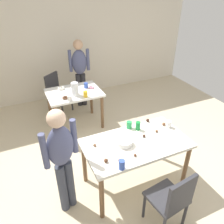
{
  "coord_description": "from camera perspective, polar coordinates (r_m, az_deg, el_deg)",
  "views": [
    {
      "loc": [
        -1.23,
        -2.07,
        2.61
      ],
      "look_at": [
        -0.06,
        0.52,
        0.9
      ],
      "focal_mm": 36.08,
      "sensor_mm": 36.0,
      "label": 1
    }
  ],
  "objects": [
    {
      "name": "donut_far_1",
      "position": [
        4.42,
        -5.24,
        6.21
      ],
      "size": [
        0.1,
        0.1,
        0.03
      ],
      "primitive_type": "torus",
      "color": "pink",
      "rests_on": "dining_table_far"
    },
    {
      "name": "fork_near",
      "position": [
        3.12,
        5.41,
        -5.68
      ],
      "size": [
        0.17,
        0.02,
        0.01
      ],
      "primitive_type": "cube",
      "color": "silver",
      "rests_on": "dining_table_near"
    },
    {
      "name": "mixing_bowl",
      "position": [
        2.92,
        3.14,
        -7.68
      ],
      "size": [
        0.21,
        0.21,
        0.07
      ],
      "primitive_type": "cylinder",
      "color": "white",
      "rests_on": "dining_table_near"
    },
    {
      "name": "dining_table_far",
      "position": [
        4.38,
        -9.53,
        3.73
      ],
      "size": [
        1.01,
        0.74,
        0.75
      ],
      "color": "white",
      "rests_on": "ground_plane"
    },
    {
      "name": "pitcher_far",
      "position": [
        4.14,
        -9.39,
        5.77
      ],
      "size": [
        0.13,
        0.13,
        0.24
      ],
      "primitive_type": "cylinder",
      "color": "white",
      "rests_on": "dining_table_far"
    },
    {
      "name": "cup_near_0",
      "position": [
        2.58,
        2.49,
        -13.17
      ],
      "size": [
        0.07,
        0.07,
        0.12
      ],
      "primitive_type": "cylinder",
      "color": "#3351B2",
      "rests_on": "dining_table_near"
    },
    {
      "name": "soda_can",
      "position": [
        3.19,
        6.59,
        -3.51
      ],
      "size": [
        0.07,
        0.07,
        0.12
      ],
      "primitive_type": "cylinder",
      "color": "#198438",
      "rests_on": "dining_table_near"
    },
    {
      "name": "cup_far_2",
      "position": [
        3.99,
        -10.66,
        3.45
      ],
      "size": [
        0.08,
        0.08,
        0.1
      ],
      "primitive_type": "cylinder",
      "color": "white",
      "rests_on": "dining_table_far"
    },
    {
      "name": "cake_ball_3",
      "position": [
        3.4,
        9.06,
        -2.09
      ],
      "size": [
        0.05,
        0.05,
        0.05
      ],
      "primitive_type": "sphere",
      "color": "#3D2319",
      "rests_on": "dining_table_near"
    },
    {
      "name": "cake_ball_7",
      "position": [
        2.77,
        5.87,
        -10.81
      ],
      "size": [
        0.04,
        0.04,
        0.04
      ],
      "primitive_type": "sphere",
      "color": "brown",
      "rests_on": "dining_table_near"
    },
    {
      "name": "donut_far_2",
      "position": [
        4.47,
        -12.76,
        5.91
      ],
      "size": [
        0.13,
        0.13,
        0.04
      ],
      "primitive_type": "torus",
      "color": "white",
      "rests_on": "dining_table_far"
    },
    {
      "name": "donut_far_0",
      "position": [
        4.1,
        -11.74,
        3.55
      ],
      "size": [
        0.11,
        0.11,
        0.03
      ],
      "primitive_type": "torus",
      "color": "brown",
      "rests_on": "dining_table_far"
    },
    {
      "name": "dining_table_near",
      "position": [
        3.05,
        6.03,
        -8.98
      ],
      "size": [
        1.38,
        0.77,
        0.75
      ],
      "color": "silver",
      "rests_on": "ground_plane"
    },
    {
      "name": "cake_ball_4",
      "position": [
        3.2,
        11.25,
        -4.78
      ],
      "size": [
        0.04,
        0.04,
        0.04
      ],
      "primitive_type": "sphere",
      "color": "brown",
      "rests_on": "dining_table_near"
    },
    {
      "name": "ground_plane",
      "position": [
        3.55,
        4.45,
        -16.38
      ],
      "size": [
        6.4,
        6.4,
        0.0
      ],
      "primitive_type": "plane",
      "color": "beige"
    },
    {
      "name": "cake_ball_2",
      "position": [
        2.91,
        -4.41,
        -8.38
      ],
      "size": [
        0.04,
        0.04,
        0.04
      ],
      "primitive_type": "sphere",
      "color": "brown",
      "rests_on": "dining_table_near"
    },
    {
      "name": "chair_far_table",
      "position": [
        5.03,
        -13.85,
        5.21
      ],
      "size": [
        0.56,
        0.56,
        0.87
      ],
      "color": "#2D2D33",
      "rests_on": "ground_plane"
    },
    {
      "name": "cup_far_1",
      "position": [
        4.44,
        -6.61,
        6.73
      ],
      "size": [
        0.08,
        0.08,
        0.1
      ],
      "primitive_type": "cylinder",
      "color": "#3351B2",
      "rests_on": "dining_table_far"
    },
    {
      "name": "cake_ball_0",
      "position": [
        3.36,
        13.0,
        -2.98
      ],
      "size": [
        0.05,
        0.05,
        0.05
      ],
      "primitive_type": "sphere",
      "color": "brown",
      "rests_on": "dining_table_near"
    },
    {
      "name": "cup_far_0",
      "position": [
        4.08,
        -6.74,
        4.53
      ],
      "size": [
        0.07,
        0.07,
        0.11
      ],
      "primitive_type": "cylinder",
      "color": "yellow",
      "rests_on": "dining_table_far"
    },
    {
      "name": "cup_near_2",
      "position": [
        3.33,
        14.17,
        -2.99
      ],
      "size": [
        0.07,
        0.07,
        0.1
      ],
      "primitive_type": "cylinder",
      "color": "white",
      "rests_on": "dining_table_near"
    },
    {
      "name": "cake_ball_1",
      "position": [
        2.69,
        1.95,
        -12.17
      ],
      "size": [
        0.04,
        0.04,
        0.04
      ],
      "primitive_type": "sphere",
      "color": "brown",
      "rests_on": "dining_table_near"
    },
    {
      "name": "cake_ball_5",
      "position": [
        3.08,
        8.12,
        -6.0
      ],
      "size": [
        0.04,
        0.04,
        0.04
      ],
      "primitive_type": "sphere",
      "color": "#3D2319",
      "rests_on": "dining_table_near"
    },
    {
      "name": "cake_ball_6",
      "position": [
        2.68,
        -1.53,
        -12.19
      ],
      "size": [
        0.05,
        0.05,
        0.05
      ],
      "primitive_type": "sphere",
      "color": "brown",
      "rests_on": "dining_table_near"
    },
    {
      "name": "person_adult_far",
      "position": [
        5.04,
        -8.18,
        10.99
      ],
      "size": [
        0.46,
        0.25,
        1.52
      ],
      "color": "#28282D",
      "rests_on": "ground_plane"
    },
    {
      "name": "wall_back",
      "position": [
        5.57,
        -11.49,
        16.81
      ],
      "size": [
        6.4,
        0.1,
        2.6
      ],
      "primitive_type": "cube",
      "color": "beige",
      "rests_on": "ground_plane"
    },
    {
      "name": "chair_near_table",
      "position": [
        2.76,
        14.98,
        -20.41
      ],
      "size": [
        0.45,
        0.45,
        0.87
      ],
      "color": "#2D2D33",
      "rests_on": "ground_plane"
    },
    {
      "name": "person_girl_near",
      "position": [
        2.66,
        -12.64,
        -10.63
      ],
      "size": [
        0.45,
        0.3,
        1.47
      ],
      "color": "#383D4C",
      "rests_on": "ground_plane"
    },
    {
      "name": "cup_near_1",
      "position": [
        3.22,
        4.38,
        -3.27
      ],
      "size": [
        0.07,
        0.07,
        0.1
      ],
      "primitive_type": "cylinder",
      "color": "green",
      "rests_on": "dining_table_near"
    }
  ]
}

